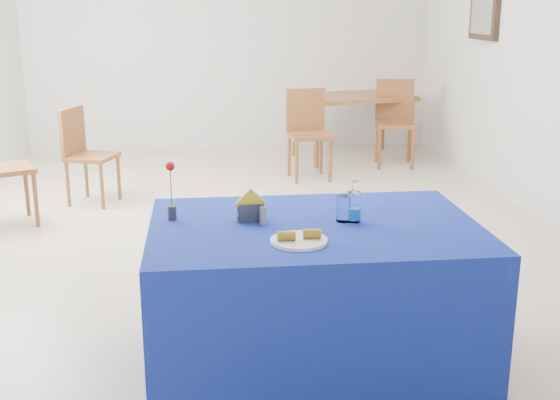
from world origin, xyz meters
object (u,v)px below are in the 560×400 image
object	(u,v)px
blue_table	(314,296)
chair_bg_right	(395,116)
chair_win_b	(83,149)
oak_table	(352,102)
chair_bg_left	(308,127)
plate	(299,241)
water_bottle	(354,208)

from	to	relation	value
blue_table	chair_bg_right	world-z (taller)	chair_bg_right
blue_table	chair_win_b	bearing A→B (deg)	116.30
oak_table	chair_bg_left	world-z (taller)	chair_bg_left
oak_table	chair_bg_right	xyz separation A→B (m)	(0.41, -0.38, -0.12)
chair_bg_left	oak_table	bearing A→B (deg)	47.59
oak_table	chair_win_b	xyz separation A→B (m)	(-2.86, -1.65, -0.17)
chair_win_b	chair_bg_right	bearing A→B (deg)	-49.01
chair_bg_right	chair_win_b	world-z (taller)	chair_bg_right
plate	chair_bg_right	bearing A→B (deg)	69.62
water_bottle	chair_bg_right	world-z (taller)	water_bottle
chair_win_b	blue_table	bearing A→B (deg)	-133.79
chair_win_b	chair_bg_left	bearing A→B (deg)	-51.02
chair_bg_left	chair_win_b	xyz separation A→B (m)	(-2.20, -0.76, -0.03)
chair_bg_right	plate	bearing A→B (deg)	-100.73
water_bottle	oak_table	distance (m)	5.00
plate	blue_table	distance (m)	0.48
chair_bg_right	blue_table	bearing A→B (deg)	-100.54
plate	water_bottle	distance (m)	0.42
plate	chair_bg_left	size ratio (longest dim) A/B	0.28
plate	chair_win_b	distance (m)	3.84
water_bottle	chair_win_b	size ratio (longest dim) A/B	0.24
chair_win_b	oak_table	bearing A→B (deg)	-40.22
chair_bg_right	chair_win_b	bearing A→B (deg)	-149.27
blue_table	water_bottle	xyz separation A→B (m)	(0.20, 0.02, 0.45)
oak_table	water_bottle	bearing A→B (deg)	-102.15
blue_table	chair_bg_right	bearing A→B (deg)	69.81
chair_bg_left	chair_bg_right	distance (m)	1.19
plate	blue_table	bearing A→B (deg)	66.44
chair_bg_right	chair_bg_left	bearing A→B (deg)	-145.36
blue_table	oak_table	world-z (taller)	blue_table
plate	water_bottle	world-z (taller)	water_bottle
plate	blue_table	size ratio (longest dim) A/B	0.16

